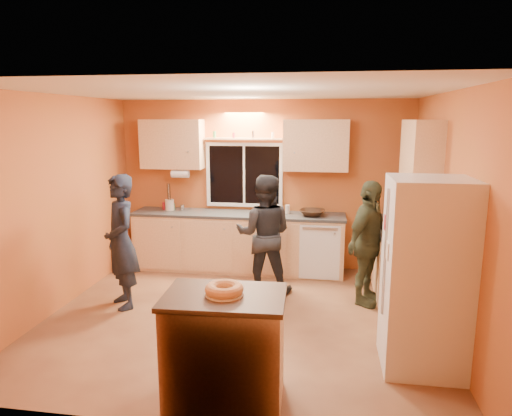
% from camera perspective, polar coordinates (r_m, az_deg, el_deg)
% --- Properties ---
extents(ground, '(4.50, 4.50, 0.00)m').
position_cam_1_polar(ground, '(5.57, -1.99, -13.43)').
color(ground, brown).
rests_on(ground, ground).
extents(room_shell, '(4.54, 4.04, 2.61)m').
position_cam_1_polar(room_shell, '(5.50, -0.07, 3.85)').
color(room_shell, '#B5572E').
rests_on(room_shell, ground).
extents(back_counter, '(4.23, 0.62, 0.90)m').
position_cam_1_polar(back_counter, '(6.99, 0.69, -4.32)').
color(back_counter, tan).
rests_on(back_counter, ground).
extents(right_counter, '(0.62, 1.84, 0.90)m').
position_cam_1_polar(right_counter, '(5.87, 18.20, -7.96)').
color(right_counter, tan).
rests_on(right_counter, ground).
extents(refrigerator, '(0.72, 0.70, 1.80)m').
position_cam_1_polar(refrigerator, '(4.51, 20.43, -7.89)').
color(refrigerator, silver).
rests_on(refrigerator, ground).
extents(island, '(1.00, 0.70, 0.94)m').
position_cam_1_polar(island, '(3.89, -3.88, -17.06)').
color(island, tan).
rests_on(island, ground).
extents(bundt_pastry, '(0.31, 0.31, 0.09)m').
position_cam_1_polar(bundt_pastry, '(3.68, -3.99, -10.08)').
color(bundt_pastry, '#BD824D').
rests_on(bundt_pastry, island).
extents(person_left, '(0.69, 0.72, 1.66)m').
position_cam_1_polar(person_left, '(5.84, -16.51, -4.08)').
color(person_left, black).
rests_on(person_left, ground).
extents(person_center, '(0.79, 0.62, 1.60)m').
position_cam_1_polar(person_center, '(6.09, 1.01, -3.29)').
color(person_center, black).
rests_on(person_center, ground).
extents(person_right, '(0.79, 0.99, 1.58)m').
position_cam_1_polar(person_right, '(5.86, 13.80, -4.30)').
color(person_right, '#313421').
rests_on(person_right, ground).
extents(mixing_bowl, '(0.39, 0.39, 0.09)m').
position_cam_1_polar(mixing_bowl, '(6.79, 7.03, -0.58)').
color(mixing_bowl, black).
rests_on(mixing_bowl, back_counter).
extents(utensil_crock, '(0.14, 0.14, 0.17)m').
position_cam_1_polar(utensil_crock, '(7.26, -10.74, 0.39)').
color(utensil_crock, beige).
rests_on(utensil_crock, back_counter).
extents(potted_plant, '(0.33, 0.30, 0.30)m').
position_cam_1_polar(potted_plant, '(4.94, 19.57, -4.39)').
color(potted_plant, gray).
rests_on(potted_plant, right_counter).
extents(red_box, '(0.19, 0.16, 0.07)m').
position_cam_1_polar(red_box, '(5.56, 18.27, -3.81)').
color(red_box, maroon).
rests_on(red_box, right_counter).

